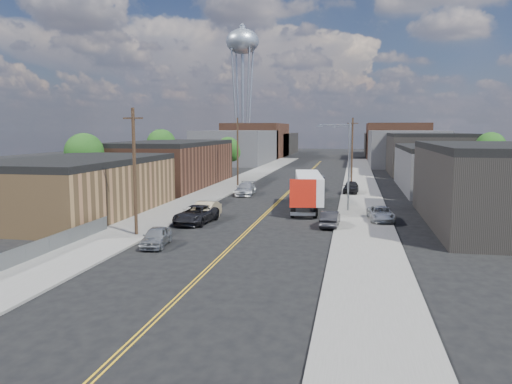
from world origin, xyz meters
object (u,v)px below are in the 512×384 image
at_px(car_right_oncoming, 330,219).
at_px(car_right_lot_c, 351,187).
at_px(car_left_b, 205,211).
at_px(car_left_d, 245,189).
at_px(semi_truck, 310,188).
at_px(water_tower, 242,47).
at_px(car_left_a, 156,237).
at_px(car_ahead_truck, 310,185).
at_px(car_left_c, 196,215).
at_px(car_right_lot_a, 381,214).

height_order(car_right_oncoming, car_right_lot_c, car_right_lot_c).
bearing_deg(car_left_b, car_right_oncoming, -4.07).
distance_m(car_left_d, car_right_oncoming, 22.24).
bearing_deg(car_left_d, semi_truck, -47.74).
bearing_deg(car_left_d, water_tower, 99.74).
bearing_deg(car_left_a, car_left_d, 82.31).
bearing_deg(car_left_d, car_right_oncoming, -61.70).
distance_m(car_right_oncoming, car_ahead_truck, 25.61).
bearing_deg(car_right_lot_c, car_ahead_truck, 157.05).
relative_size(semi_truck, car_left_c, 2.58).
bearing_deg(car_left_d, car_left_b, -93.14).
height_order(car_left_d, car_right_lot_a, car_left_d).
bearing_deg(car_left_a, water_tower, 92.15).
bearing_deg(car_left_d, car_left_a, -93.78).
distance_m(car_left_a, car_right_lot_a, 20.67).
bearing_deg(car_left_a, car_right_oncoming, 31.95).
height_order(car_left_a, car_right_lot_c, car_right_lot_c).
distance_m(car_left_b, car_right_lot_a, 16.09).
bearing_deg(car_right_lot_c, car_left_c, -116.51).
height_order(car_left_b, car_left_d, car_left_b).
bearing_deg(car_ahead_truck, car_left_c, -112.93).
relative_size(car_left_c, car_ahead_truck, 0.96).
bearing_deg(water_tower, car_ahead_truck, -70.04).
relative_size(water_tower, car_left_d, 6.78).
relative_size(semi_truck, car_left_d, 2.70).
relative_size(car_left_c, car_right_lot_a, 1.23).
height_order(car_right_lot_a, car_right_lot_c, car_right_lot_c).
distance_m(water_tower, car_right_lot_c, 82.46).
distance_m(car_left_c, car_left_d, 19.66).
bearing_deg(car_right_lot_a, car_right_lot_c, 93.39).
bearing_deg(car_right_lot_c, car_left_b, -118.31).
relative_size(car_left_a, car_ahead_truck, 0.69).
relative_size(car_right_oncoming, car_right_lot_a, 0.91).
bearing_deg(car_right_lot_a, water_tower, 105.31).
xyz_separation_m(car_left_a, car_left_c, (0.07, 8.97, 0.10)).
bearing_deg(car_right_lot_a, car_ahead_truck, 105.67).
xyz_separation_m(semi_truck, car_left_b, (-8.92, -8.86, -1.33)).
bearing_deg(car_left_a, car_right_lot_c, 60.19).
height_order(car_left_a, car_left_b, car_left_b).
distance_m(car_left_c, car_right_oncoming, 11.87).
bearing_deg(water_tower, semi_truck, -72.68).
distance_m(car_right_lot_a, car_ahead_truck, 23.77).
relative_size(car_left_b, car_left_c, 0.87).
bearing_deg(car_right_lot_c, car_right_oncoming, -90.53).
distance_m(semi_truck, car_right_lot_c, 13.17).
bearing_deg(car_left_c, car_right_lot_c, 65.37).
bearing_deg(car_left_c, car_ahead_truck, 78.41).
height_order(water_tower, car_right_oncoming, water_tower).
distance_m(semi_truck, car_left_a, 21.92).
bearing_deg(water_tower, car_right_lot_c, -66.88).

